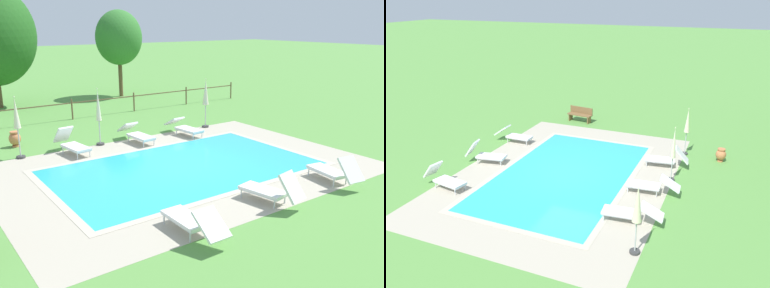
# 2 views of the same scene
# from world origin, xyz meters

# --- Properties ---
(ground_plane) EXTENTS (160.00, 160.00, 0.00)m
(ground_plane) POSITION_xyz_m (0.00, 0.00, 0.00)
(ground_plane) COLOR #599342
(pool_deck_paving) EXTENTS (12.25, 8.70, 0.01)m
(pool_deck_paving) POSITION_xyz_m (0.00, 0.00, 0.00)
(pool_deck_paving) COLOR #B2A893
(pool_deck_paving) RESTS_ON ground
(swimming_pool_water) EXTENTS (8.74, 5.19, 0.01)m
(swimming_pool_water) POSITION_xyz_m (0.00, 0.00, 0.01)
(swimming_pool_water) COLOR #2DB7C6
(swimming_pool_water) RESTS_ON ground
(pool_coping_rim) EXTENTS (9.22, 5.67, 0.01)m
(pool_coping_rim) POSITION_xyz_m (0.00, 0.00, 0.01)
(pool_coping_rim) COLOR #C0B59F
(pool_coping_rim) RESTS_ON ground
(sun_lounger_north_near_steps) EXTENTS (0.84, 1.95, 0.97)m
(sun_lounger_north_near_steps) POSITION_xyz_m (-2.49, 3.79, 0.39)
(sun_lounger_north_near_steps) COLOR white
(sun_lounger_north_near_steps) RESTS_ON ground
(sun_lounger_north_mid) EXTENTS (0.89, 1.95, 0.97)m
(sun_lounger_north_mid) POSITION_xyz_m (2.93, -3.89, 0.39)
(sun_lounger_north_mid) COLOR white
(sun_lounger_north_mid) RESTS_ON ground
(sun_lounger_north_far) EXTENTS (0.75, 2.08, 0.77)m
(sun_lounger_north_far) POSITION_xyz_m (0.25, 3.74, 0.36)
(sun_lounger_north_far) COLOR white
(sun_lounger_north_far) RESTS_ON ground
(sun_lounger_north_end) EXTENTS (0.92, 1.90, 1.02)m
(sun_lounger_north_end) POSITION_xyz_m (0.22, -3.86, 0.40)
(sun_lounger_north_end) COLOR white
(sun_lounger_north_end) RESTS_ON ground
(sun_lounger_south_near_corner) EXTENTS (0.79, 2.11, 0.73)m
(sun_lounger_south_near_corner) POSITION_xyz_m (2.52, 3.55, 0.36)
(sun_lounger_south_near_corner) COLOR white
(sun_lounger_south_near_corner) RESTS_ON ground
(sun_lounger_south_mid) EXTENTS (0.60, 2.01, 0.82)m
(sun_lounger_south_mid) POSITION_xyz_m (-2.57, -4.06, 0.37)
(sun_lounger_south_mid) COLOR white
(sun_lounger_south_mid) RESTS_ON ground
(patio_umbrella_closed_row_west) EXTENTS (0.32, 0.32, 2.30)m
(patio_umbrella_closed_row_west) POSITION_xyz_m (4.14, 4.16, 1.53)
(patio_umbrella_closed_row_west) COLOR #383838
(patio_umbrella_closed_row_west) RESTS_ON ground
(patio_umbrella_closed_row_mid_west) EXTENTS (0.32, 0.32, 2.32)m
(patio_umbrella_closed_row_mid_west) POSITION_xyz_m (-1.15, 4.26, 1.42)
(patio_umbrella_closed_row_mid_west) COLOR #383838
(patio_umbrella_closed_row_mid_west) RESTS_ON ground
(patio_umbrella_closed_row_centre) EXTENTS (0.32, 0.32, 2.29)m
(patio_umbrella_closed_row_centre) POSITION_xyz_m (-4.24, 4.35, 1.49)
(patio_umbrella_closed_row_centre) COLOR #383838
(patio_umbrella_closed_row_centre) RESTS_ON ground
(wooden_bench_lawn_side) EXTENTS (0.64, 1.55, 0.87)m
(wooden_bench_lawn_side) POSITION_xyz_m (-7.08, -2.23, 0.47)
(wooden_bench_lawn_side) COLOR brown
(wooden_bench_lawn_side) RESTS_ON ground
(terracotta_urn_near_fence) EXTENTS (0.46, 0.46, 0.63)m
(terracotta_urn_near_fence) POSITION_xyz_m (-4.01, 6.00, 0.34)
(terracotta_urn_near_fence) COLOR #C67547
(terracotta_urn_near_fence) RESTS_ON ground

